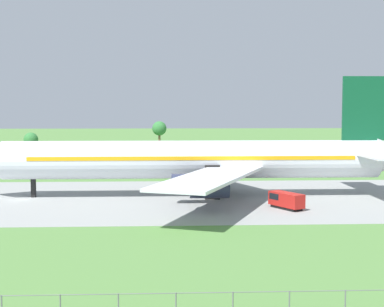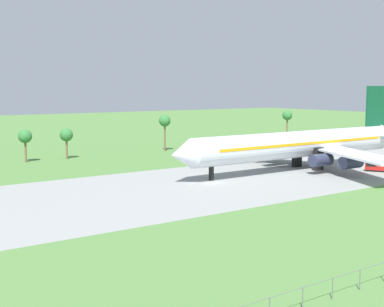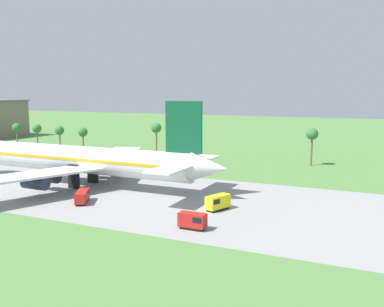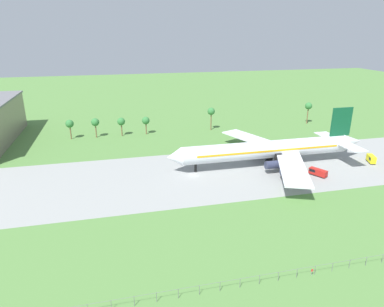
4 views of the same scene
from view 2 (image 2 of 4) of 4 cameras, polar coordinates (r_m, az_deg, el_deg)
The scene contains 5 objects.
ground_plane at distance 110.65m, azimuth 2.17°, elevation -3.17°, with size 600.00×600.00×0.00m, color #517F3D.
taxiway_strip at distance 110.65m, azimuth 2.17°, elevation -3.17°, with size 320.00×44.00×0.02m.
jet_airliner at distance 131.45m, azimuth 11.85°, elevation 0.99°, with size 75.49×62.55×20.05m.
fuel_truck at distance 132.75m, azimuth 19.22°, elevation -1.28°, with size 4.63×6.20×2.41m.
palm_tree_row at distance 154.19m, azimuth -10.39°, elevation 2.48°, with size 122.83×3.60×11.33m.
Camera 2 is at (-66.25, -86.42, 19.63)m, focal length 50.00 mm.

